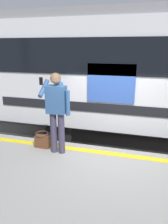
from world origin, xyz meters
TOP-DOWN VIEW (x-y plane):
  - ground_plane at (0.00, 0.00)m, footprint 24.89×24.89m
  - safety_line at (0.00, 0.30)m, footprint 12.57×0.16m
  - track_rail_near at (0.00, -1.58)m, footprint 16.67×0.08m
  - track_rail_far at (0.00, -3.02)m, footprint 16.67×0.08m
  - passenger at (1.05, 0.53)m, footprint 0.57×0.55m
  - handbag at (1.49, 0.41)m, footprint 0.33×0.30m

SIDE VIEW (x-z plane):
  - ground_plane at x=0.00m, z-range 0.00..0.00m
  - track_rail_near at x=0.00m, z-range 0.00..0.16m
  - track_rail_far at x=0.00m, z-range 0.00..0.16m
  - safety_line at x=0.00m, z-range 0.88..0.89m
  - handbag at x=1.49m, z-range 0.87..1.22m
  - passenger at x=1.05m, z-range 1.05..2.79m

